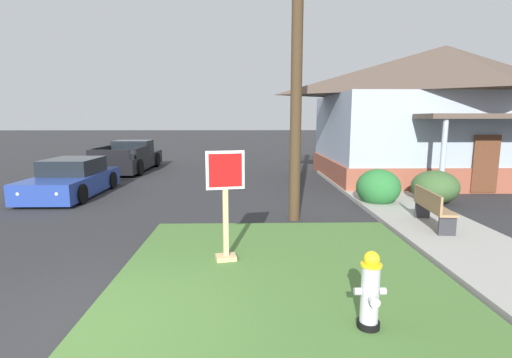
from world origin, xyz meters
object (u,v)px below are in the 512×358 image
(street_bench, at_px, (432,206))
(utility_pole, at_px, (297,20))
(manhole_cover, at_px, (151,267))
(parked_sedan_blue, at_px, (72,180))
(stop_sign, at_px, (226,210))
(fire_hydrant, at_px, (370,292))
(pickup_truck_black, at_px, (129,158))

(street_bench, relative_size, utility_pole, 0.17)
(street_bench, distance_m, utility_pole, 5.42)
(manhole_cover, distance_m, parked_sedan_blue, 7.70)
(stop_sign, bearing_deg, fire_hydrant, -50.31)
(fire_hydrant, height_order, manhole_cover, fire_hydrant)
(parked_sedan_blue, height_order, utility_pole, utility_pole)
(stop_sign, xyz_separation_m, parked_sedan_blue, (-5.61, 6.25, -0.47))
(fire_hydrant, relative_size, manhole_cover, 1.39)
(fire_hydrant, xyz_separation_m, utility_pole, (-0.26, 5.19, 4.39))
(utility_pole, bearing_deg, pickup_truck_black, 127.21)
(stop_sign, distance_m, utility_pole, 5.16)
(stop_sign, relative_size, pickup_truck_black, 0.36)
(fire_hydrant, xyz_separation_m, parked_sedan_blue, (-7.48, 8.50, -0.00))
(stop_sign, xyz_separation_m, manhole_cover, (-1.33, -0.12, -1.00))
(stop_sign, height_order, manhole_cover, stop_sign)
(pickup_truck_black, relative_size, utility_pole, 0.57)
(stop_sign, bearing_deg, utility_pole, 61.49)
(manhole_cover, bearing_deg, stop_sign, 5.26)
(parked_sedan_blue, bearing_deg, utility_pole, -24.66)
(fire_hydrant, bearing_deg, manhole_cover, 146.35)
(parked_sedan_blue, height_order, street_bench, parked_sedan_blue)
(fire_hydrant, distance_m, parked_sedan_blue, 11.32)
(manhole_cover, relative_size, utility_pole, 0.07)
(manhole_cover, bearing_deg, fire_hydrant, -33.65)
(parked_sedan_blue, distance_m, utility_pole, 9.07)
(pickup_truck_black, bearing_deg, fire_hydrant, -63.07)
(stop_sign, height_order, street_bench, stop_sign)
(manhole_cover, xyz_separation_m, street_bench, (6.00, 2.03, 0.58))
(manhole_cover, height_order, pickup_truck_black, pickup_truck_black)
(fire_hydrant, distance_m, pickup_truck_black, 16.39)
(stop_sign, height_order, utility_pole, utility_pole)
(stop_sign, xyz_separation_m, utility_pole, (1.60, 2.94, 3.92))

